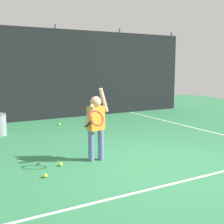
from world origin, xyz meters
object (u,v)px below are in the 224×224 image
(tennis_ball_1, at_px, (61,164))
(tennis_ball_7, at_px, (45,176))
(tennis_player, at_px, (96,122))
(tennis_ball_0, at_px, (102,137))
(tennis_ball_8, at_px, (59,124))

(tennis_ball_1, xyz_separation_m, tennis_ball_7, (-0.40, -0.41, 0.00))
(tennis_player, relative_size, tennis_ball_7, 20.46)
(tennis_ball_7, bearing_deg, tennis_ball_0, 43.85)
(tennis_ball_0, relative_size, tennis_ball_1, 1.00)
(tennis_ball_1, bearing_deg, tennis_ball_7, -134.17)
(tennis_player, distance_m, tennis_ball_8, 3.67)
(tennis_ball_0, relative_size, tennis_ball_7, 1.00)
(tennis_ball_7, distance_m, tennis_ball_8, 4.27)
(tennis_ball_0, bearing_deg, tennis_player, -120.69)
(tennis_player, relative_size, tennis_ball_0, 20.46)
(tennis_ball_7, relative_size, tennis_ball_8, 1.00)
(tennis_player, xyz_separation_m, tennis_ball_8, (0.53, 3.57, -0.69))
(tennis_ball_0, distance_m, tennis_ball_1, 2.20)
(tennis_player, bearing_deg, tennis_ball_8, 72.66)
(tennis_ball_8, bearing_deg, tennis_ball_0, -79.49)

